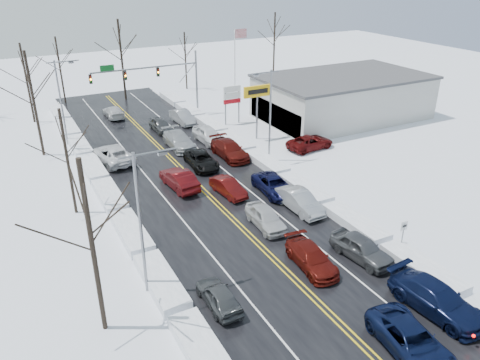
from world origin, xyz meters
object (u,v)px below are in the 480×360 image
traffic_signal_mast (158,75)px  tires_plus_sign (257,95)px  flagpole (236,60)px  oncoming_car_0 (180,188)px  dealership_building (342,96)px

traffic_signal_mast → tires_plus_sign: bearing=-59.5°
traffic_signal_mast → flagpole: (11.72, 2.01, 0.45)m
tires_plus_sign → oncoming_car_0: bearing=-147.8°
tires_plus_sign → flagpole: 14.79m
dealership_building → oncoming_car_0: bearing=-159.4°
traffic_signal_mast → dealership_building: traffic_signal_mast is taller
dealership_building → flagpole: bearing=126.3°
traffic_signal_mast → oncoming_car_0: (-5.09, -19.64, -5.48)m
tires_plus_sign → oncoming_car_0: (-12.14, -7.64, -4.99)m
traffic_signal_mast → oncoming_car_0: 21.01m
tires_plus_sign → flagpole: bearing=71.6°
flagpole → oncoming_car_0: bearing=-127.8°
tires_plus_sign → dealership_building: tires_plus_sign is taller
dealership_building → oncoming_car_0: 27.50m
traffic_signal_mast → tires_plus_sign: 13.92m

